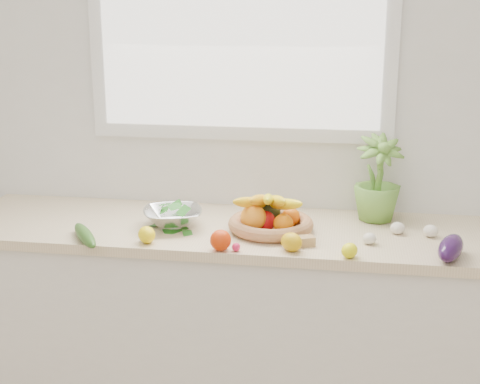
% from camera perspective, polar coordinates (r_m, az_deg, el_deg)
% --- Properties ---
extents(back_wall, '(4.50, 0.02, 2.70)m').
position_cam_1_polar(back_wall, '(2.89, 0.04, 7.48)').
color(back_wall, white).
rests_on(back_wall, ground).
extents(counter_cabinet, '(2.20, 0.58, 0.86)m').
position_cam_1_polar(counter_cabinet, '(2.89, -0.94, -11.78)').
color(counter_cabinet, silver).
rests_on(counter_cabinet, ground).
extents(countertop, '(2.24, 0.62, 0.04)m').
position_cam_1_polar(countertop, '(2.71, -0.98, -3.31)').
color(countertop, beige).
rests_on(countertop, counter_cabinet).
extents(window_frame, '(1.30, 0.03, 1.10)m').
position_cam_1_polar(window_frame, '(2.84, -0.01, 15.44)').
color(window_frame, white).
rests_on(window_frame, back_wall).
extents(window_pane, '(1.18, 0.01, 0.98)m').
position_cam_1_polar(window_pane, '(2.82, -0.08, 15.44)').
color(window_pane, white).
rests_on(window_pane, window_frame).
extents(orange_loose, '(0.09, 0.09, 0.08)m').
position_cam_1_polar(orange_loose, '(2.43, -1.67, -4.14)').
color(orange_loose, red).
rests_on(orange_loose, countertop).
extents(lemon_a, '(0.10, 0.10, 0.06)m').
position_cam_1_polar(lemon_a, '(2.53, -7.97, -3.63)').
color(lemon_a, yellow).
rests_on(lemon_a, countertop).
extents(lemon_b, '(0.08, 0.09, 0.05)m').
position_cam_1_polar(lemon_b, '(2.39, 9.32, -4.95)').
color(lemon_b, '#F9F60D').
rests_on(lemon_b, countertop).
extents(lemon_c, '(0.11, 0.11, 0.07)m').
position_cam_1_polar(lemon_c, '(2.43, 4.42, -4.28)').
color(lemon_c, '#D6A10B').
rests_on(lemon_c, countertop).
extents(apple, '(0.10, 0.10, 0.08)m').
position_cam_1_polar(apple, '(2.64, 2.18, -2.48)').
color(apple, red).
rests_on(apple, countertop).
extents(ginger, '(0.12, 0.08, 0.04)m').
position_cam_1_polar(ginger, '(2.49, 5.10, -4.22)').
color(ginger, tan).
rests_on(ginger, countertop).
extents(garlic_a, '(0.06, 0.06, 0.05)m').
position_cam_1_polar(garlic_a, '(2.67, 13.30, -3.02)').
color(garlic_a, beige).
rests_on(garlic_a, countertop).
extents(garlic_b, '(0.07, 0.07, 0.05)m').
position_cam_1_polar(garlic_b, '(2.67, 15.96, -3.21)').
color(garlic_b, white).
rests_on(garlic_b, countertop).
extents(garlic_c, '(0.07, 0.07, 0.04)m').
position_cam_1_polar(garlic_c, '(2.54, 11.00, -3.92)').
color(garlic_c, white).
rests_on(garlic_c, countertop).
extents(eggplant, '(0.14, 0.22, 0.08)m').
position_cam_1_polar(eggplant, '(2.46, 17.54, -4.57)').
color(eggplant, '#2B103D').
rests_on(eggplant, countertop).
extents(cucumber, '(0.20, 0.26, 0.05)m').
position_cam_1_polar(cucumber, '(2.58, -13.10, -3.61)').
color(cucumber, '#2B5318').
rests_on(cucumber, countertop).
extents(radish, '(0.04, 0.04, 0.03)m').
position_cam_1_polar(radish, '(2.43, -0.33, -4.72)').
color(radish, '#DF1B4C').
rests_on(radish, countertop).
extents(potted_herb, '(0.25, 0.25, 0.35)m').
position_cam_1_polar(potted_herb, '(2.78, 11.68, 1.17)').
color(potted_herb, '#659C39').
rests_on(potted_herb, countertop).
extents(fruit_basket, '(0.37, 0.37, 0.18)m').
position_cam_1_polar(fruit_basket, '(2.63, 2.57, -2.30)').
color(fruit_basket, tan).
rests_on(fruit_basket, countertop).
extents(colander_with_spinach, '(0.29, 0.29, 0.12)m').
position_cam_1_polar(colander_with_spinach, '(2.68, -5.76, -1.75)').
color(colander_with_spinach, silver).
rests_on(colander_with_spinach, countertop).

